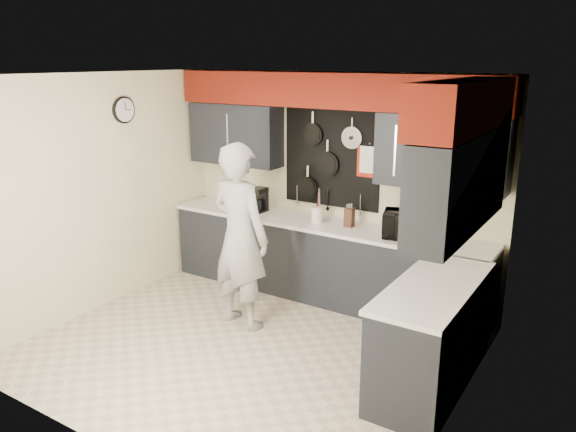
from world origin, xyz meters
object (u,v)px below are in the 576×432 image
Objects in this scene: knife_block at (349,217)px; utensil_crock at (317,214)px; coffee_maker at (260,199)px; person at (240,237)px; microwave at (408,225)px.

knife_block reaches higher than utensil_crock.
coffee_maker is 0.15× the size of person.
utensil_crock is 0.09× the size of person.
person is (-0.70, -1.09, -0.05)m from knife_block.
person is (0.52, -1.09, -0.10)m from coffee_maker.
person is at bearing -62.27° from coffee_maker.
microwave is at bearing -135.21° from person.
knife_block is at bearing 4.38° from utensil_crock.
microwave is 1.75m from person.
coffee_maker reaches higher than microwave.
person reaches higher than microwave.
person is (-0.31, -1.06, -0.03)m from utensil_crock.
utensil_crock is (-0.39, -0.03, -0.02)m from knife_block.
knife_block is 1.30m from person.
knife_block is 0.40m from utensil_crock.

